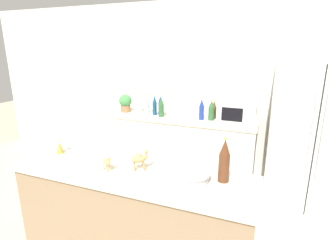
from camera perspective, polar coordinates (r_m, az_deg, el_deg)
wall_back at (r=3.92m, az=8.73°, el=6.21°), size 8.00×0.06×2.55m
back_counter at (r=3.90m, az=2.90°, el=-5.97°), size 2.10×0.63×0.94m
refrigerator at (r=3.56m, az=28.57°, el=-2.91°), size 0.93×0.75×1.78m
bar_counter at (r=2.27m, az=-7.44°, el=-22.42°), size 1.84×0.54×1.01m
potted_plant at (r=4.08m, az=-9.26°, el=3.76°), size 0.19×0.19×0.27m
paper_towel_roll at (r=4.03m, az=-6.54°, el=3.41°), size 0.11×0.11×0.24m
microwave at (r=3.58m, az=14.83°, el=1.77°), size 0.48×0.37×0.28m
back_bottle_0 at (r=3.85m, az=-2.94°, el=3.19°), size 0.06×0.06×0.29m
back_bottle_1 at (r=3.71m, az=9.98°, el=2.20°), size 0.07×0.07×0.25m
back_bottle_2 at (r=3.84m, az=-1.65°, el=3.21°), size 0.06×0.06×0.30m
back_bottle_3 at (r=3.74m, az=-1.47°, el=2.83°), size 0.08×0.08×0.29m
back_bottle_4 at (r=3.61m, az=7.25°, el=2.32°), size 0.07×0.07×0.30m
back_bottle_5 at (r=3.97m, az=-4.59°, el=3.40°), size 0.08×0.08×0.27m
back_bottle_6 at (r=3.61m, az=9.43°, el=2.08°), size 0.08×0.08×0.28m
wine_bottle at (r=1.83m, az=12.15°, el=-8.71°), size 0.08×0.08×0.31m
fruit_bowl at (r=1.86m, az=5.17°, el=-11.86°), size 0.26×0.26×0.07m
camel_figurine at (r=2.02m, az=-13.14°, el=-8.88°), size 0.09×0.07×0.12m
camel_figurine_second at (r=1.97m, az=-6.21°, el=-8.30°), size 0.13×0.11×0.16m
wise_man_figurine_crimson at (r=2.46m, az=-22.52°, el=-5.28°), size 0.06×0.06×0.15m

